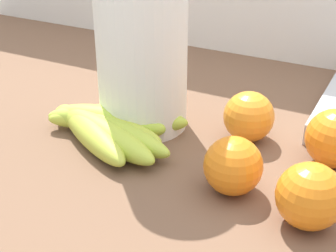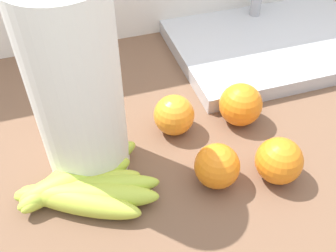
# 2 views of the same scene
# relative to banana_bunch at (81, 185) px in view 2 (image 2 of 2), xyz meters

# --- Properties ---
(counter) EXTENTS (1.76, 0.69, 0.88)m
(counter) POSITION_rel_banana_bunch_xyz_m (0.29, 0.06, -0.46)
(counter) COLOR brown
(counter) RESTS_ON ground
(wall_back) EXTENTS (2.16, 0.06, 1.30)m
(wall_back) POSITION_rel_banana_bunch_xyz_m (0.29, 0.43, -0.25)
(wall_back) COLOR silver
(wall_back) RESTS_ON ground
(banana_bunch) EXTENTS (0.21, 0.19, 0.04)m
(banana_bunch) POSITION_rel_banana_bunch_xyz_m (0.00, 0.00, 0.00)
(banana_bunch) COLOR #B3C23F
(banana_bunch) RESTS_ON counter
(orange_right) EXTENTS (0.07, 0.07, 0.07)m
(orange_right) POSITION_rel_banana_bunch_xyz_m (0.28, -0.06, 0.02)
(orange_right) COLOR orange
(orange_right) RESTS_ON counter
(orange_back_right) EXTENTS (0.07, 0.07, 0.07)m
(orange_back_right) POSITION_rel_banana_bunch_xyz_m (0.28, 0.07, 0.02)
(orange_back_right) COLOR orange
(orange_back_right) RESTS_ON counter
(orange_front) EXTENTS (0.07, 0.07, 0.07)m
(orange_front) POSITION_rel_banana_bunch_xyz_m (0.17, 0.09, 0.01)
(orange_front) COLOR orange
(orange_front) RESTS_ON counter
(orange_back_left) EXTENTS (0.07, 0.07, 0.07)m
(orange_back_left) POSITION_rel_banana_bunch_xyz_m (0.20, -0.04, 0.01)
(orange_back_left) COLOR orange
(orange_back_left) RESTS_ON counter
(paper_towel_roll) EXTENTS (0.12, 0.12, 0.33)m
(paper_towel_roll) POSITION_rel_banana_bunch_xyz_m (0.02, 0.06, 0.13)
(paper_towel_roll) COLOR white
(paper_towel_roll) RESTS_ON counter
(sink_basin) EXTENTS (0.44, 0.30, 0.22)m
(sink_basin) POSITION_rel_banana_bunch_xyz_m (0.46, 0.26, -0.00)
(sink_basin) COLOR #B7BABF
(sink_basin) RESTS_ON counter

